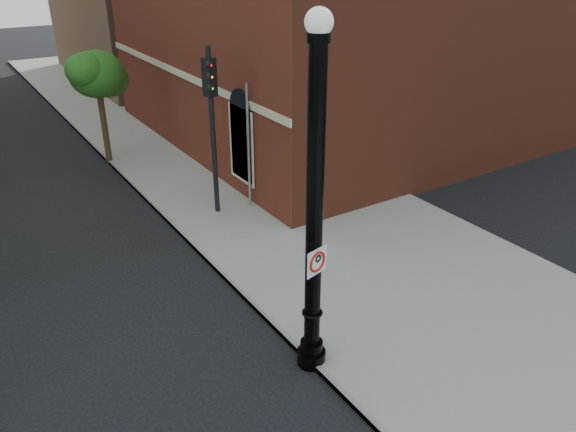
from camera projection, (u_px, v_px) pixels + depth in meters
ground at (243, 426)px, 10.50m from camera, size 120.00×120.00×0.00m
sidewalk_right at (256, 182)px, 20.93m from camera, size 8.00×60.00×0.12m
curb_edge at (154, 206)px, 19.00m from camera, size 0.10×60.00×0.14m
lamppost at (314, 225)px, 10.61m from camera, size 0.61×0.61×7.24m
no_parking_sign at (317, 261)px, 10.76m from camera, size 0.54×0.16×0.56m
traffic_signal_right at (211, 106)px, 17.02m from camera, size 0.43×0.48×5.42m
utility_pole at (248, 149)px, 18.11m from camera, size 0.09×0.09×4.25m
street_tree_c at (97, 75)px, 21.39m from camera, size 2.50×2.26×4.50m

